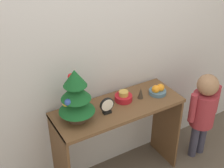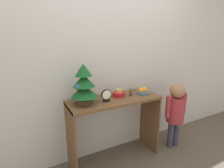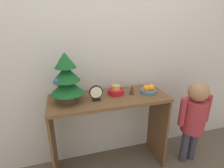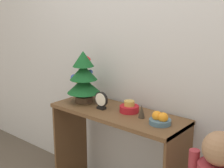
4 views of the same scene
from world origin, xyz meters
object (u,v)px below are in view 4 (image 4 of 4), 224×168
(singing_bowl, at_px, (129,108))
(figurine, at_px, (142,111))
(fruit_bowl, at_px, (160,119))
(desk_clock, at_px, (101,101))
(mini_tree, at_px, (84,77))

(singing_bowl, distance_m, figurine, 0.15)
(figurine, bearing_deg, fruit_bowl, -6.83)
(desk_clock, relative_size, figurine, 1.40)
(fruit_bowl, xyz_separation_m, singing_bowl, (-0.31, 0.06, -0.00))
(mini_tree, relative_size, singing_bowl, 2.92)
(mini_tree, distance_m, fruit_bowl, 0.78)
(mini_tree, xyz_separation_m, desk_clock, (0.24, -0.05, -0.15))
(figurine, bearing_deg, singing_bowl, 163.43)
(mini_tree, height_order, singing_bowl, mini_tree)
(mini_tree, distance_m, figurine, 0.61)
(desk_clock, xyz_separation_m, figurine, (0.35, 0.04, -0.02))
(singing_bowl, xyz_separation_m, desk_clock, (-0.21, -0.09, 0.04))
(mini_tree, relative_size, figurine, 4.33)
(fruit_bowl, relative_size, desk_clock, 1.08)
(figurine, bearing_deg, desk_clock, -172.80)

